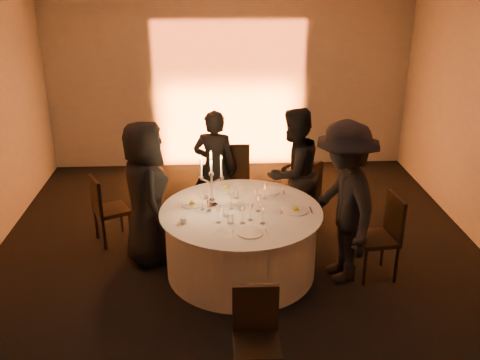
{
  "coord_description": "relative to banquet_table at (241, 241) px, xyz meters",
  "views": [
    {
      "loc": [
        -0.3,
        -5.3,
        3.32
      ],
      "look_at": [
        0.0,
        0.2,
        1.05
      ],
      "focal_mm": 40.0,
      "sensor_mm": 36.0,
      "label": 1
    }
  ],
  "objects": [
    {
      "name": "floor",
      "position": [
        0.0,
        0.0,
        -0.38
      ],
      "size": [
        7.0,
        7.0,
        0.0
      ],
      "primitive_type": "plane",
      "color": "black",
      "rests_on": "ground"
    },
    {
      "name": "wall_back",
      "position": [
        0.0,
        3.5,
        1.12
      ],
      "size": [
        7.0,
        0.0,
        7.0
      ],
      "primitive_type": "plane",
      "rotation": [
        1.57,
        0.0,
        0.0
      ],
      "color": "#B0ACA3",
      "rests_on": "floor"
    },
    {
      "name": "uplighter_fixture",
      "position": [
        0.0,
        3.2,
        -0.33
      ],
      "size": [
        0.25,
        0.12,
        0.1
      ],
      "primitive_type": "cube",
      "color": "black",
      "rests_on": "floor"
    },
    {
      "name": "banquet_table",
      "position": [
        0.0,
        0.0,
        0.0
      ],
      "size": [
        1.8,
        1.8,
        0.77
      ],
      "color": "black",
      "rests_on": "floor"
    },
    {
      "name": "chair_left",
      "position": [
        -1.64,
        0.77,
        0.11
      ],
      "size": [
        0.52,
        0.52,
        0.89
      ],
      "rotation": [
        0.0,
        0.0,
        2.04
      ],
      "color": "black",
      "rests_on": "floor"
    },
    {
      "name": "chair_back_left",
      "position": [
        -0.04,
        1.51,
        0.22
      ],
      "size": [
        0.48,
        0.48,
        1.07
      ],
      "rotation": [
        0.0,
        0.0,
        3.12
      ],
      "color": "black",
      "rests_on": "floor"
    },
    {
      "name": "chair_back_right",
      "position": [
        0.89,
        1.06,
        0.13
      ],
      "size": [
        0.56,
        0.56,
        0.92
      ],
      "rotation": [
        0.0,
        0.0,
        -2.5
      ],
      "color": "black",
      "rests_on": "floor"
    },
    {
      "name": "chair_right",
      "position": [
        1.57,
        -0.16,
        0.16
      ],
      "size": [
        0.47,
        0.47,
        0.97
      ],
      "rotation": [
        0.0,
        0.0,
        -1.46
      ],
      "color": "black",
      "rests_on": "floor"
    },
    {
      "name": "chair_front",
      "position": [
        0.03,
        -1.74,
        0.11
      ],
      "size": [
        0.39,
        0.39,
        0.88
      ],
      "rotation": [
        0.0,
        0.0,
        -0.01
      ],
      "color": "black",
      "rests_on": "floor"
    },
    {
      "name": "guest_left",
      "position": [
        -1.07,
        0.33,
        0.47
      ],
      "size": [
        0.76,
        0.96,
        1.71
      ],
      "primitive_type": "imported",
      "rotation": [
        0.0,
        0.0,
        1.87
      ],
      "color": "black",
      "rests_on": "floor"
    },
    {
      "name": "guest_back_left",
      "position": [
        -0.27,
        1.28,
        0.4
      ],
      "size": [
        0.64,
        0.49,
        1.57
      ],
      "primitive_type": "imported",
      "rotation": [
        0.0,
        0.0,
        2.93
      ],
      "color": "black",
      "rests_on": "floor"
    },
    {
      "name": "guest_back_right",
      "position": [
        0.71,
        0.92,
        0.45
      ],
      "size": [
        1.03,
        1.0,
        1.67
      ],
      "primitive_type": "imported",
      "rotation": [
        0.0,
        0.0,
        -2.48
      ],
      "color": "black",
      "rests_on": "floor"
    },
    {
      "name": "guest_right",
      "position": [
        1.09,
        -0.17,
        0.52
      ],
      "size": [
        0.85,
        1.26,
        1.82
      ],
      "primitive_type": "imported",
      "rotation": [
        0.0,
        0.0,
        -1.42
      ],
      "color": "black",
      "rests_on": "floor"
    },
    {
      "name": "plate_left",
      "position": [
        -0.54,
        0.18,
        0.4
      ],
      "size": [
        0.36,
        0.25,
        0.08
      ],
      "color": "white",
      "rests_on": "banquet_table"
    },
    {
      "name": "plate_back_left",
      "position": [
        -0.15,
        0.61,
        0.4
      ],
      "size": [
        0.36,
        0.25,
        0.08
      ],
      "color": "white",
      "rests_on": "banquet_table"
    },
    {
      "name": "plate_back_right",
      "position": [
        0.36,
        0.48,
        0.39
      ],
      "size": [
        0.35,
        0.24,
        0.01
      ],
      "color": "white",
      "rests_on": "banquet_table"
    },
    {
      "name": "plate_right",
      "position": [
        0.6,
        -0.05,
        0.4
      ],
      "size": [
        0.36,
        0.28,
        0.08
      ],
      "color": "white",
      "rests_on": "banquet_table"
    },
    {
      "name": "plate_front",
      "position": [
        0.06,
        -0.54,
        0.39
      ],
      "size": [
        0.36,
        0.26,
        0.01
      ],
      "color": "white",
      "rests_on": "banquet_table"
    },
    {
      "name": "coffee_cup",
      "position": [
        -0.62,
        -0.27,
        0.42
      ],
      "size": [
        0.11,
        0.11,
        0.07
      ],
      "color": "white",
      "rests_on": "banquet_table"
    },
    {
      "name": "candelabra",
      "position": [
        -0.32,
        0.13,
        0.61
      ],
      "size": [
        0.28,
        0.13,
        0.66
      ],
      "color": "silver",
      "rests_on": "banquet_table"
    },
    {
      "name": "wine_glass_a",
      "position": [
        -0.25,
        -0.28,
        0.52
      ],
      "size": [
        0.07,
        0.07,
        0.19
      ],
      "color": "silver",
      "rests_on": "banquet_table"
    },
    {
      "name": "wine_glass_b",
      "position": [
        0.21,
        -0.33,
        0.52
      ],
      "size": [
        0.07,
        0.07,
        0.19
      ],
      "color": "silver",
      "rests_on": "banquet_table"
    },
    {
      "name": "wine_glass_c",
      "position": [
        0.29,
        0.3,
        0.52
      ],
      "size": [
        0.07,
        0.07,
        0.19
      ],
      "color": "silver",
      "rests_on": "banquet_table"
    },
    {
      "name": "wine_glass_d",
      "position": [
        0.0,
        -0.31,
        0.52
      ],
      "size": [
        0.07,
        0.07,
        0.19
      ],
      "color": "silver",
      "rests_on": "banquet_table"
    },
    {
      "name": "wine_glass_e",
      "position": [
        -0.35,
        0.01,
        0.52
      ],
      "size": [
        0.07,
        0.07,
        0.19
      ],
      "color": "silver",
      "rests_on": "banquet_table"
    },
    {
      "name": "wine_glass_f",
      "position": [
        0.19,
        -0.03,
        0.52
      ],
      "size": [
        0.07,
        0.07,
        0.19
      ],
      "color": "silver",
      "rests_on": "banquet_table"
    },
    {
      "name": "wine_glass_g",
      "position": [
        0.09,
        -0.25,
        0.52
      ],
      "size": [
        0.07,
        0.07,
        0.19
      ],
      "color": "silver",
      "rests_on": "banquet_table"
    },
    {
      "name": "wine_glass_h",
      "position": [
        -0.1,
        0.05,
        0.52
      ],
      "size": [
        0.07,
        0.07,
        0.19
      ],
      "color": "silver",
      "rests_on": "banquet_table"
    },
    {
      "name": "wine_glass_i",
      "position": [
        -0.42,
        0.04,
        0.52
      ],
      "size": [
        0.07,
        0.07,
        0.19
      ],
      "color": "silver",
      "rests_on": "banquet_table"
    },
    {
      "name": "tumbler_a",
      "position": [
        -0.04,
        0.33,
        0.43
      ],
      "size": [
        0.07,
        0.07,
        0.09
      ],
      "primitive_type": "cylinder",
      "color": "silver",
      "rests_on": "banquet_table"
    },
    {
      "name": "tumbler_b",
      "position": [
        -0.17,
        -0.13,
        0.43
      ],
      "size": [
        0.07,
        0.07,
        0.09
      ],
      "primitive_type": "cylinder",
      "color": "silver",
      "rests_on": "banquet_table"
    },
    {
      "name": "tumbler_c",
      "position": [
        -0.4,
        0.34,
        0.43
      ],
      "size": [
        0.07,
        0.07,
        0.09
      ],
      "primitive_type": "cylinder",
      "color": "silver",
      "rests_on": "banquet_table"
    },
    {
      "name": "tumbler_d",
      "position": [
        -0.13,
        -0.3,
        0.43
      ],
      "size": [
        0.07,
        0.07,
        0.09
      ],
      "primitive_type": "cylinder",
      "color": "silver",
      "rests_on": "banquet_table"
    }
  ]
}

